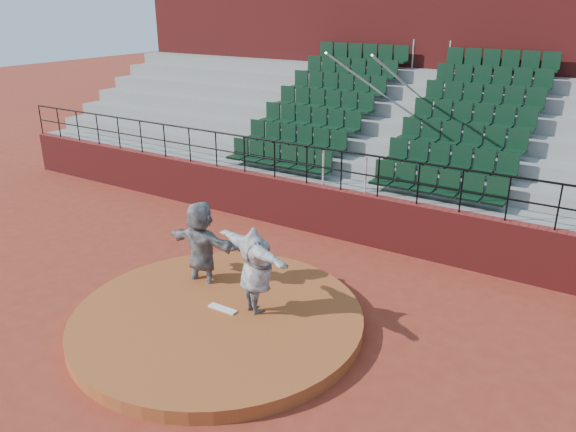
# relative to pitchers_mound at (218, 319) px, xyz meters

# --- Properties ---
(ground) EXTENTS (90.00, 90.00, 0.00)m
(ground) POSITION_rel_pitchers_mound_xyz_m (0.00, 0.00, -0.12)
(ground) COLOR maroon
(ground) RESTS_ON ground
(pitchers_mound) EXTENTS (5.50, 5.50, 0.25)m
(pitchers_mound) POSITION_rel_pitchers_mound_xyz_m (0.00, 0.00, 0.00)
(pitchers_mound) COLOR #A14D24
(pitchers_mound) RESTS_ON ground
(pitching_rubber) EXTENTS (0.60, 0.15, 0.03)m
(pitching_rubber) POSITION_rel_pitchers_mound_xyz_m (0.00, 0.15, 0.14)
(pitching_rubber) COLOR white
(pitching_rubber) RESTS_ON pitchers_mound
(boundary_wall) EXTENTS (24.00, 0.30, 1.30)m
(boundary_wall) POSITION_rel_pitchers_mound_xyz_m (0.00, 5.00, 0.53)
(boundary_wall) COLOR maroon
(boundary_wall) RESTS_ON ground
(wall_railing) EXTENTS (24.04, 0.05, 1.03)m
(wall_railing) POSITION_rel_pitchers_mound_xyz_m (0.00, 5.00, 1.90)
(wall_railing) COLOR black
(wall_railing) RESTS_ON boundary_wall
(seating_deck) EXTENTS (24.00, 5.97, 4.63)m
(seating_deck) POSITION_rel_pitchers_mound_xyz_m (0.00, 8.65, 1.32)
(seating_deck) COLOR gray
(seating_deck) RESTS_ON ground
(press_box_facade) EXTENTS (24.00, 3.00, 7.10)m
(press_box_facade) POSITION_rel_pitchers_mound_xyz_m (0.00, 12.60, 3.43)
(press_box_facade) COLOR maroon
(press_box_facade) RESTS_ON ground
(pitcher) EXTENTS (2.18, 1.28, 1.72)m
(pitcher) POSITION_rel_pitchers_mound_xyz_m (0.58, 0.46, 0.98)
(pitcher) COLOR black
(pitcher) RESTS_ON pitchers_mound
(fielder) EXTENTS (1.87, 0.67, 1.99)m
(fielder) POSITION_rel_pitchers_mound_xyz_m (-1.12, 0.92, 0.87)
(fielder) COLOR black
(fielder) RESTS_ON ground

